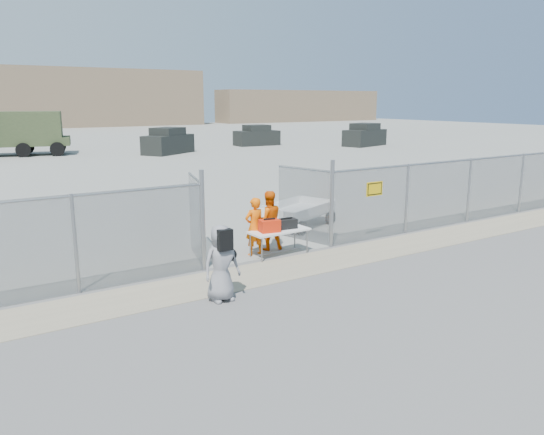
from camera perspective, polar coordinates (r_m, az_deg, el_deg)
ground at (r=12.69m, az=4.88°, el=-6.52°), size 160.00×160.00×0.00m
tarmac_inside at (r=52.19m, az=-24.44°, el=6.87°), size 160.00×80.00×0.01m
dirt_strip at (r=13.45m, az=2.29°, el=-5.33°), size 44.00×1.60×0.01m
distant_hills at (r=88.38m, az=-24.94°, el=11.61°), size 140.00×6.00×9.00m
chain_link_fence at (r=13.97m, az=0.00°, el=-0.00°), size 40.00×0.20×2.20m
folding_table at (r=14.34m, az=0.76°, el=-2.73°), size 1.70×0.76×0.71m
orange_bag at (r=14.02m, az=-0.28°, el=-0.89°), size 0.58×0.44×0.33m
black_duffel at (r=14.40m, az=1.56°, el=-0.67°), size 0.57×0.37×0.26m
security_worker_left at (r=14.27m, az=-1.89°, el=-0.99°), size 0.59×0.40×1.59m
security_worker_right at (r=14.80m, az=-0.39°, el=-0.32°), size 0.95×0.82×1.68m
visitor at (r=11.10m, az=-5.48°, el=-4.90°), size 0.80×0.52×1.63m
utility_trailer at (r=17.64m, az=2.72°, el=0.35°), size 3.84×2.94×0.83m
military_truck at (r=44.67m, az=-25.42°, el=8.14°), size 7.32×4.09×3.30m
parked_vehicle_near at (r=42.70m, az=-11.12°, el=8.07°), size 4.79×4.05×1.99m
parked_vehicle_mid at (r=49.74m, az=-1.65°, el=8.81°), size 4.13×1.96×1.85m
parked_vehicle_far at (r=49.97m, az=9.94°, el=8.75°), size 4.84×3.15×2.02m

